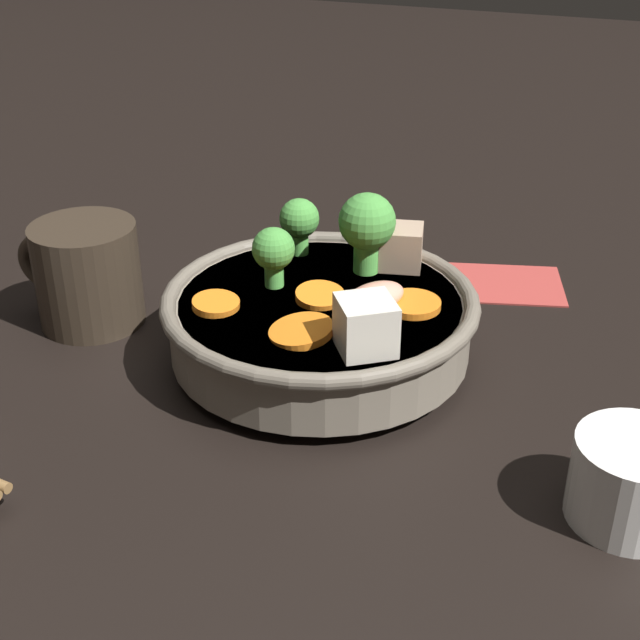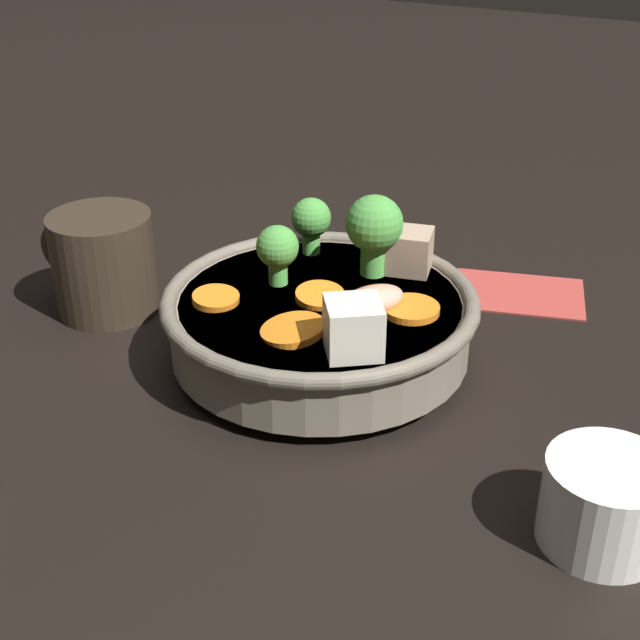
{
  "view_description": "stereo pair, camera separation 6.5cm",
  "coord_description": "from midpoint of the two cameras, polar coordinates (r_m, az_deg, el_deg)",
  "views": [
    {
      "loc": [
        -0.2,
        0.54,
        0.35
      ],
      "look_at": [
        0.0,
        0.0,
        0.04
      ],
      "focal_mm": 50.0,
      "sensor_mm": 36.0,
      "label": 1
    },
    {
      "loc": [
        -0.26,
        0.51,
        0.35
      ],
      "look_at": [
        0.0,
        0.0,
        0.04
      ],
      "focal_mm": 50.0,
      "sensor_mm": 36.0,
      "label": 2
    }
  ],
  "objects": [
    {
      "name": "ground_plane",
      "position": [
        0.67,
        -2.79,
        -2.72
      ],
      "size": [
        3.0,
        3.0,
        0.0
      ],
      "primitive_type": "plane",
      "color": "black"
    },
    {
      "name": "stirfry_bowl",
      "position": [
        0.65,
        -2.74,
        0.27
      ],
      "size": [
        0.23,
        0.23,
        0.12
      ],
      "color": "slate",
      "rests_on": "ground_plane"
    },
    {
      "name": "tea_cup",
      "position": [
        0.53,
        16.07,
        -9.95
      ],
      "size": [
        0.07,
        0.07,
        0.05
      ],
      "color": "white",
      "rests_on": "ground_plane"
    },
    {
      "name": "dark_mug",
      "position": [
        0.74,
        -17.21,
        2.75
      ],
      "size": [
        0.11,
        0.08,
        0.08
      ],
      "color": "#33281E",
      "rests_on": "ground_plane"
    },
    {
      "name": "napkin",
      "position": [
        0.79,
        9.1,
        2.29
      ],
      "size": [
        0.13,
        0.1,
        0.0
      ],
      "color": "#A33833",
      "rests_on": "ground_plane"
    }
  ]
}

